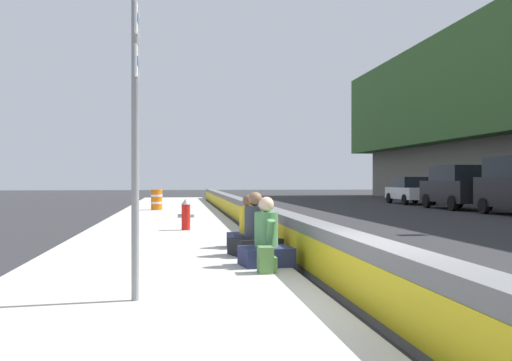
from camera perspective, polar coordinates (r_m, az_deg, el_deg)
ground_plane at (r=7.19m, az=11.38°, el=-12.47°), size 160.00×160.00×0.00m
sidewalk_strip at (r=6.81m, az=-10.77°, el=-12.57°), size 80.00×4.40×0.14m
jersey_barrier at (r=7.10m, az=11.36°, el=-9.13°), size 76.00×0.45×0.85m
route_sign_post at (r=7.11m, az=-11.54°, el=5.32°), size 0.44×0.09×3.60m
fire_hydrant at (r=16.71m, az=-6.79°, el=-3.23°), size 0.26×0.46×0.88m
seated_person_foreground at (r=9.81m, az=0.99°, el=-6.14°), size 0.80×0.90×1.14m
seated_person_middle at (r=11.14m, az=-0.08°, el=-5.31°), size 0.94×1.02×1.19m
seated_person_rear at (r=12.46m, az=-0.74°, el=-4.86°), size 0.77×0.88×1.10m
backpack at (r=9.07m, az=0.98°, el=-7.68°), size 0.32×0.28×0.40m
construction_barrel at (r=27.88m, az=-9.57°, el=-1.82°), size 0.54×0.54×0.95m
parked_car_midline at (r=32.46m, az=18.75°, el=-0.56°), size 4.81×2.08×2.28m
parked_car_far at (r=38.42m, az=14.67°, el=-0.93°), size 4.55×2.04×1.71m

